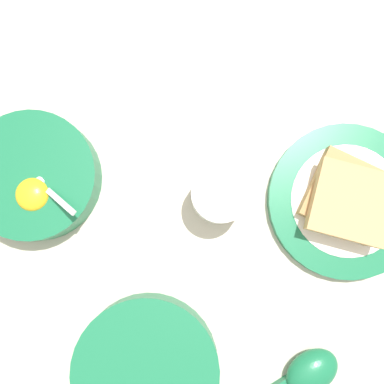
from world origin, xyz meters
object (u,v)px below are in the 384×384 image
(toast_plate, at_px, (346,204))
(drinking_cup, at_px, (220,198))
(soup_spoon, at_px, (303,380))
(egg_bowl, at_px, (34,180))
(toast_sandwich, at_px, (349,202))
(congee_bowl, at_px, (147,373))

(toast_plate, bearing_deg, drinking_cup, 85.79)
(drinking_cup, bearing_deg, soup_spoon, -157.44)
(egg_bowl, relative_size, toast_sandwich, 1.24)
(toast_plate, bearing_deg, congee_bowl, 126.76)
(soup_spoon, bearing_deg, drinking_cup, 22.56)
(egg_bowl, distance_m, soup_spoon, 0.43)
(egg_bowl, xyz_separation_m, drinking_cup, (-0.03, -0.24, 0.01))
(congee_bowl, bearing_deg, toast_plate, -53.24)
(soup_spoon, bearing_deg, egg_bowl, 51.46)
(soup_spoon, xyz_separation_m, drinking_cup, (0.24, 0.10, 0.02))
(toast_plate, bearing_deg, egg_bowl, 83.58)
(soup_spoon, bearing_deg, congee_bowl, 84.06)
(toast_plate, xyz_separation_m, congee_bowl, (-0.20, 0.27, 0.02))
(egg_bowl, distance_m, congee_bowl, 0.29)
(toast_plate, relative_size, toast_sandwich, 1.54)
(egg_bowl, relative_size, congee_bowl, 0.92)
(toast_sandwich, xyz_separation_m, congee_bowl, (-0.20, 0.27, -0.01))
(egg_bowl, height_order, congee_bowl, egg_bowl)
(toast_plate, relative_size, soup_spoon, 1.30)
(egg_bowl, bearing_deg, drinking_cup, -97.97)
(toast_sandwich, bearing_deg, congee_bowl, 127.38)
(toast_plate, height_order, drinking_cup, drinking_cup)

